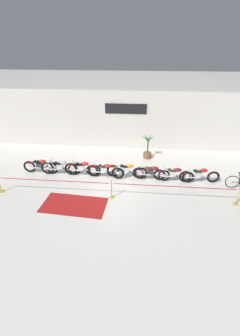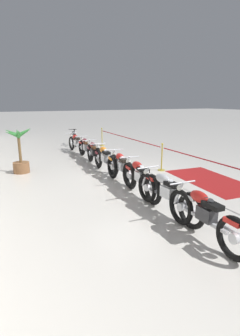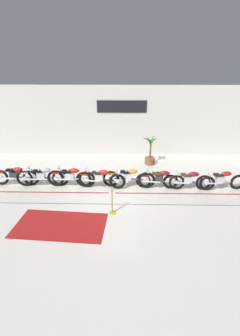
# 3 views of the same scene
# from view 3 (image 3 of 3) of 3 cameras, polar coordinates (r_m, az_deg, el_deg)

# --- Properties ---
(ground_plane) EXTENTS (120.00, 120.00, 0.00)m
(ground_plane) POSITION_cam_3_polar(r_m,az_deg,el_deg) (9.99, -1.41, -6.57)
(ground_plane) COLOR silver
(back_wall) EXTENTS (28.00, 0.29, 4.20)m
(back_wall) POSITION_cam_3_polar(r_m,az_deg,el_deg) (14.04, -0.58, 11.78)
(back_wall) COLOR silver
(back_wall) RESTS_ON ground
(motorcycle_red_0) EXTENTS (2.22, 0.62, 0.96)m
(motorcycle_red_0) POSITION_cam_3_polar(r_m,az_deg,el_deg) (11.57, -25.02, -1.80)
(motorcycle_red_0) COLOR black
(motorcycle_red_0) RESTS_ON ground
(motorcycle_silver_1) EXTENTS (2.44, 0.62, 0.97)m
(motorcycle_silver_1) POSITION_cam_3_polar(r_m,az_deg,el_deg) (11.02, -19.08, -2.04)
(motorcycle_silver_1) COLOR black
(motorcycle_silver_1) RESTS_ON ground
(motorcycle_red_2) EXTENTS (2.27, 0.62, 0.98)m
(motorcycle_red_2) POSITION_cam_3_polar(r_m,az_deg,el_deg) (10.60, -12.27, -2.27)
(motorcycle_red_2) COLOR black
(motorcycle_red_2) RESTS_ON ground
(motorcycle_red_3) EXTENTS (2.32, 0.62, 0.96)m
(motorcycle_red_3) POSITION_cam_3_polar(r_m,az_deg,el_deg) (10.29, -4.96, -2.66)
(motorcycle_red_3) COLOR black
(motorcycle_red_3) RESTS_ON ground
(motorcycle_orange_4) EXTENTS (2.45, 0.62, 0.98)m
(motorcycle_orange_4) POSITION_cam_3_polar(r_m,az_deg,el_deg) (10.30, 2.24, -2.49)
(motorcycle_orange_4) COLOR black
(motorcycle_orange_4) RESTS_ON ground
(motorcycle_maroon_5) EXTENTS (2.21, 0.62, 0.93)m
(motorcycle_maroon_5) POSITION_cam_3_polar(r_m,az_deg,el_deg) (10.37, 10.20, -2.79)
(motorcycle_maroon_5) COLOR black
(motorcycle_maroon_5) RESTS_ON ground
(motorcycle_maroon_6) EXTENTS (2.32, 0.62, 0.93)m
(motorcycle_maroon_6) POSITION_cam_3_polar(r_m,az_deg,el_deg) (10.60, 17.15, -3.02)
(motorcycle_maroon_6) COLOR black
(motorcycle_maroon_6) RESTS_ON ground
(motorcycle_red_7) EXTENTS (2.31, 0.62, 0.94)m
(motorcycle_red_7) POSITION_cam_3_polar(r_m,az_deg,el_deg) (11.11, 24.35, -2.83)
(motorcycle_red_7) COLOR black
(motorcycle_red_7) RESTS_ON ground
(potted_palm_left_of_row) EXTENTS (0.96, 0.97, 1.70)m
(potted_palm_left_of_row) POSITION_cam_3_polar(r_m,az_deg,el_deg) (12.88, 7.64, 3.92)
(potted_palm_left_of_row) COLOR brown
(potted_palm_left_of_row) RESTS_ON ground
(stanchion_far_left) EXTENTS (12.26, 0.28, 1.05)m
(stanchion_far_left) POSITION_cam_3_polar(r_m,az_deg,el_deg) (8.56, -11.33, -6.86)
(stanchion_far_left) COLOR gold
(stanchion_far_left) RESTS_ON ground
(stanchion_mid_left) EXTENTS (0.28, 0.28, 1.05)m
(stanchion_mid_left) POSITION_cam_3_polar(r_m,az_deg,el_deg) (8.59, -2.01, -9.36)
(stanchion_mid_left) COLOR gold
(stanchion_mid_left) RESTS_ON ground
(floor_banner) EXTENTS (3.30, 1.87, 0.01)m
(floor_banner) POSITION_cam_3_polar(r_m,az_deg,el_deg) (8.46, -14.88, -13.81)
(floor_banner) COLOR maroon
(floor_banner) RESTS_ON ground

